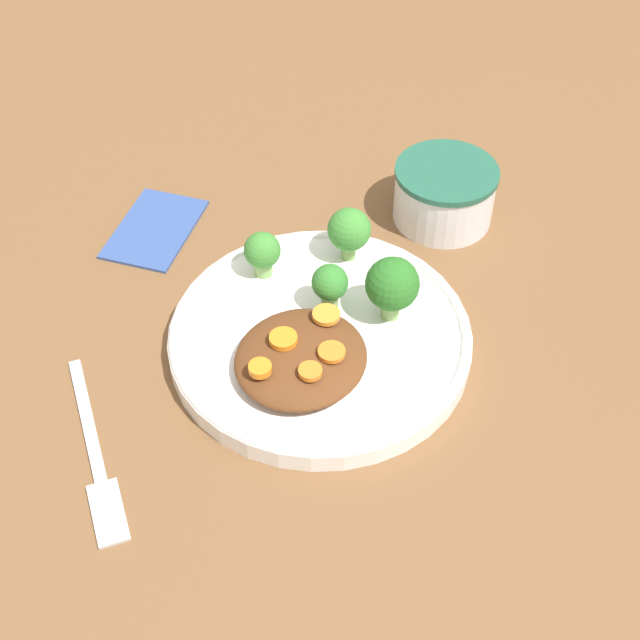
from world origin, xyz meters
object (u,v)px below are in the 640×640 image
Objects in this scene: dip_bowl at (445,191)px; napkin at (155,228)px; fork at (97,463)px; plate at (320,337)px.

dip_bowl is 0.29m from napkin.
fork is at bearing -7.89° from dip_bowl.
napkin is (0.19, -0.22, -0.03)m from dip_bowl.
dip_bowl is at bearing -178.26° from plate.
dip_bowl is 0.79× the size of napkin.
plate is 1.60× the size of fork.
dip_bowl is 0.43m from fork.
dip_bowl reaches higher than fork.
napkin is at bearing 158.39° from fork.
dip_bowl is at bearing 115.60° from fork.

